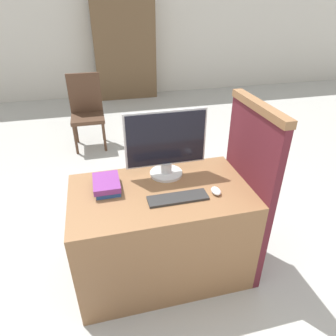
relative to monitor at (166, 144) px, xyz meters
The scene contains 10 objects.
ground_plane 1.13m from the monitor, 98.95° to the right, with size 20.00×20.00×0.00m, color #B2B2AD.
wall_back 4.75m from the monitor, 91.06° to the left, with size 12.00×0.06×2.80m.
desk 0.65m from the monitor, 113.87° to the right, with size 1.22×0.71×0.74m.
carrel_divider 0.67m from the monitor, 22.45° to the right, with size 0.07×0.66×1.31m.
monitor is the anchor object (origin of this frame).
keyboard 0.40m from the monitor, 89.89° to the right, with size 0.39×0.12×0.02m.
mouse 0.47m from the monitor, 50.42° to the right, with size 0.06×0.09×0.04m.
book_stack 0.49m from the monitor, 167.57° to the right, with size 0.17×0.24×0.07m.
far_chair 2.40m from the monitor, 103.96° to the left, with size 0.44×0.44×0.99m.
bookshelf_far 4.50m from the monitor, 86.80° to the left, with size 1.20×0.32×1.85m.
Camera 1 is at (-0.35, -1.28, 1.88)m, focal length 32.00 mm.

